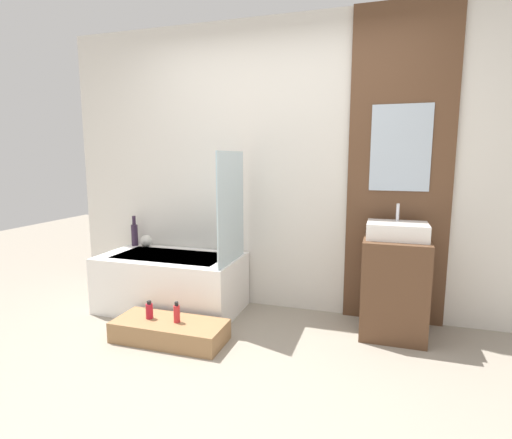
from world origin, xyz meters
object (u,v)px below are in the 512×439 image
at_px(bottle_soap_primary, 149,311).
at_px(sink, 397,231).
at_px(wooden_step_bench, 170,331).
at_px(vase_round_light, 146,241).
at_px(bathtub, 171,282).
at_px(bottle_soap_secondary, 177,313).
at_px(vase_tall_dark, 135,233).

bearing_deg(bottle_soap_primary, sink, 20.05).
height_order(wooden_step_bench, vase_round_light, vase_round_light).
bearing_deg(vase_round_light, wooden_step_bench, -48.98).
distance_m(wooden_step_bench, vase_round_light, 1.19).
height_order(wooden_step_bench, sink, sink).
distance_m(bathtub, bottle_soap_secondary, 0.69).
height_order(sink, bottle_soap_primary, sink).
bearing_deg(sink, bottle_soap_primary, -159.95).
xyz_separation_m(bathtub, sink, (1.94, 0.08, 0.58)).
relative_size(wooden_step_bench, sink, 1.93).
relative_size(sink, bottle_soap_secondary, 2.82).
distance_m(bottle_soap_primary, bottle_soap_secondary, 0.24).
relative_size(wooden_step_bench, vase_round_light, 7.25).
height_order(bathtub, bottle_soap_secondary, bathtub).
bearing_deg(sink, vase_tall_dark, 175.67).
distance_m(bathtub, wooden_step_bench, 0.68).
xyz_separation_m(sink, bottle_soap_primary, (-1.80, -0.66, -0.62)).
bearing_deg(wooden_step_bench, vase_round_light, 131.02).
relative_size(wooden_step_bench, bottle_soap_primary, 6.13).
relative_size(sink, bottle_soap_primary, 3.18).
height_order(bathtub, bottle_soap_primary, bathtub).
height_order(vase_round_light, bottle_soap_primary, vase_round_light).
xyz_separation_m(vase_round_light, bottle_soap_secondary, (0.78, -0.82, -0.34)).
distance_m(sink, vase_round_light, 2.36).
bearing_deg(sink, wooden_step_bench, -158.02).
relative_size(vase_tall_dark, bottle_soap_secondary, 1.89).
bearing_deg(wooden_step_bench, bathtub, 117.92).
distance_m(bathtub, vase_round_light, 0.56).
bearing_deg(vase_tall_dark, vase_round_light, -10.26).
bearing_deg(sink, bathtub, -177.74).
distance_m(wooden_step_bench, bottle_soap_primary, 0.22).
height_order(wooden_step_bench, bottle_soap_primary, bottle_soap_primary).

